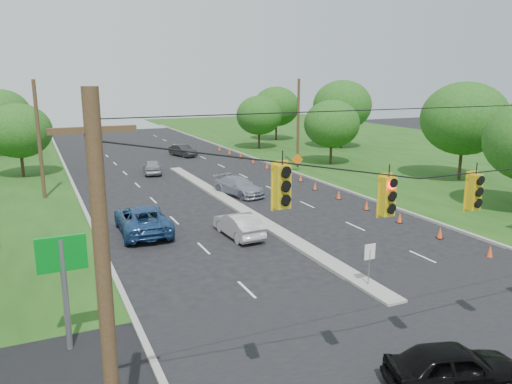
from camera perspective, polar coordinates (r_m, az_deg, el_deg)
name	(u,v)px	position (r m, az deg, el deg)	size (l,w,h in m)	color
ground	(476,354)	(19.25, 23.87, -16.62)	(160.00, 160.00, 0.00)	black
cross_street	(476,354)	(19.25, 23.87, -16.62)	(160.00, 14.00, 0.02)	black
curb_left	(78,196)	(41.88, -19.71, -0.40)	(0.25, 110.00, 0.16)	gray
curb_right	(301,175)	(47.77, 5.14, 1.91)	(0.25, 110.00, 0.16)	gray
median	(239,209)	(35.54, -1.95, -1.93)	(1.00, 34.00, 0.18)	gray
median_sign	(370,257)	(22.61, 12.85, -7.24)	(0.55, 0.06, 2.05)	gray
utility_pole_far_left	(39,141)	(41.03, -23.54, 5.42)	(0.28, 0.28, 9.00)	#422D1C
utility_pole_far_right	(298,123)	(52.62, 4.84, 7.89)	(0.28, 0.28, 9.00)	#422D1C
cone_1	(490,251)	(28.68, 25.18, -6.16)	(0.32, 0.32, 0.70)	#FC4F1C
cone_2	(440,233)	(30.92, 20.29, -4.38)	(0.32, 0.32, 0.70)	#FC4F1C
cone_3	(400,218)	(33.37, 16.10, -2.82)	(0.32, 0.32, 0.70)	#FC4F1C
cone_4	(367,205)	(35.99, 12.52, -1.47)	(0.32, 0.32, 0.70)	#FC4F1C
cone_5	(339,195)	(38.75, 9.43, -0.30)	(0.32, 0.32, 0.70)	#FC4F1C
cone_6	(315,186)	(41.63, 6.77, 0.70)	(0.32, 0.32, 0.70)	#FC4F1C
cone_7	(301,178)	(44.88, 5.13, 1.64)	(0.32, 0.32, 0.70)	#FC4F1C
cone_8	(283,171)	(47.90, 3.07, 2.40)	(0.32, 0.32, 0.70)	#FC4F1C
cone_9	(267,165)	(50.98, 1.26, 3.06)	(0.32, 0.32, 0.70)	#FC4F1C
cone_10	(253,160)	(54.11, -0.35, 3.65)	(0.32, 0.32, 0.70)	#FC4F1C
cone_11	(241,156)	(57.28, -1.78, 4.16)	(0.32, 0.32, 0.70)	#FC4F1C
cone_12	(229,152)	(60.49, -3.06, 4.62)	(0.32, 0.32, 0.70)	#FC4F1C
cone_13	(219,148)	(63.73, -4.21, 5.04)	(0.32, 0.32, 0.70)	#FC4F1C
work_sign_1	(389,189)	(38.24, 14.95, 0.39)	(1.27, 0.58, 1.37)	black
work_sign_2	(297,160)	(49.63, 4.73, 3.62)	(1.27, 0.58, 1.37)	black
tree_5	(19,131)	(50.99, -25.48, 6.33)	(5.88, 5.88, 6.86)	black
tree_6	(1,114)	(65.95, -27.16, 7.95)	(6.72, 6.72, 7.84)	black
tree_8	(464,119)	(48.12, 22.72, 7.75)	(7.56, 7.56, 8.82)	black
tree_9	(332,124)	(53.59, 8.66, 7.71)	(5.88, 5.88, 6.86)	black
tree_10	(342,105)	(66.22, 9.84, 9.73)	(7.56, 7.56, 8.82)	black
tree_11	(276,106)	(73.73, 2.34, 9.74)	(6.72, 6.72, 7.84)	black
tree_12	(259,115)	(64.87, 0.35, 8.75)	(5.88, 5.88, 6.86)	black
black_sedan	(454,367)	(16.88, 21.69, -18.06)	(1.67, 4.15, 1.42)	black
white_sedan	(238,225)	(29.30, -2.02, -3.76)	(1.50, 4.30, 1.42)	#B8B1B1
blue_pickup	(142,219)	(30.71, -12.87, -3.04)	(2.80, 6.06, 1.68)	navy
silver_car_far	(239,186)	(39.51, -1.97, 0.66)	(2.00, 4.93, 1.43)	gray
silver_car_oncoming	(152,167)	(49.22, -11.76, 2.83)	(1.63, 4.05, 1.38)	gray
dark_car_receding	(183,151)	(59.69, -8.37, 4.71)	(1.43, 4.10, 1.35)	black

